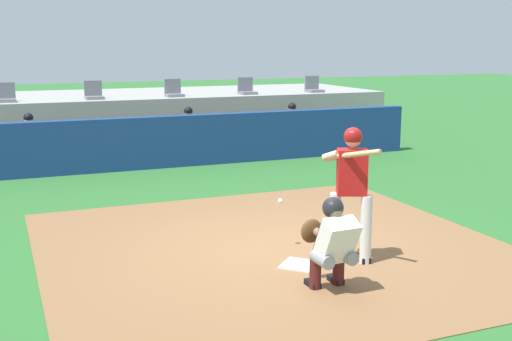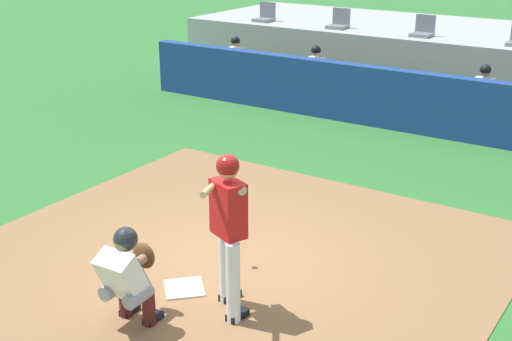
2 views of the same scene
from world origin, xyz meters
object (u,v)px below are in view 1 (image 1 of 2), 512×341
object	(u,v)px
catcher_crouched	(331,240)
dugout_player_1	(30,141)
batter_at_plate	(351,186)
stadium_seat_5	(313,88)
home_plate	(299,265)
dugout_player_3	(294,127)
stadium_seat_1	(6,97)
stadium_seat_3	(174,92)
stadium_seat_2	(94,94)
dugout_player_2	(190,132)
stadium_seat_4	(247,89)

from	to	relation	value
catcher_crouched	dugout_player_1	xyz separation A→B (m)	(-2.82, 9.00, 0.07)
batter_at_plate	stadium_seat_5	bearing A→B (deg)	65.26
home_plate	dugout_player_3	world-z (taller)	dugout_player_3
dugout_player_1	stadium_seat_1	world-z (taller)	stadium_seat_1
stadium_seat_1	catcher_crouched	bearing A→B (deg)	-73.67
stadium_seat_3	stadium_seat_5	bearing A→B (deg)	0.00
home_plate	stadium_seat_2	xyz separation A→B (m)	(-1.08, 10.18, 1.51)
dugout_player_1	dugout_player_2	size ratio (longest dim) A/B	1.00
catcher_crouched	stadium_seat_4	distance (m)	11.55
batter_at_plate	stadium_seat_3	bearing A→B (deg)	87.81
dugout_player_2	stadium_seat_2	world-z (taller)	stadium_seat_2
stadium_seat_1	stadium_seat_4	world-z (taller)	same
batter_at_plate	stadium_seat_5	distance (m)	11.30
stadium_seat_5	dugout_player_2	bearing A→B (deg)	-155.58
batter_at_plate	home_plate	bearing A→B (deg)	173.68
home_plate	dugout_player_3	xyz separation A→B (m)	(3.80, 8.14, 0.65)
dugout_player_2	stadium_seat_4	bearing A→B (deg)	41.31
dugout_player_3	stadium_seat_2	size ratio (longest dim) A/B	2.71
home_plate	stadium_seat_5	bearing A→B (deg)	61.98
stadium_seat_1	stadium_seat_3	size ratio (longest dim) A/B	1.00
dugout_player_1	dugout_player_2	world-z (taller)	same
stadium_seat_4	stadium_seat_5	distance (m)	2.17
stadium_seat_3	stadium_seat_4	bearing A→B (deg)	0.00
home_plate	dugout_player_2	bearing A→B (deg)	83.45
dugout_player_2	dugout_player_3	size ratio (longest dim) A/B	1.00
batter_at_plate	stadium_seat_5	xyz separation A→B (m)	(4.73, 10.26, 0.50)
home_plate	dugout_player_2	world-z (taller)	dugout_player_2
dugout_player_3	stadium_seat_5	xyz separation A→B (m)	(1.62, 2.03, 0.86)
home_plate	batter_at_plate	xyz separation A→B (m)	(0.69, -0.08, 1.01)
home_plate	dugout_player_2	xyz separation A→B (m)	(0.93, 8.14, 0.65)
stadium_seat_2	stadium_seat_4	world-z (taller)	same
stadium_seat_2	stadium_seat_5	distance (m)	6.50
stadium_seat_4	stadium_seat_5	bearing A→B (deg)	0.00
dugout_player_2	stadium_seat_5	world-z (taller)	stadium_seat_5
home_plate	dugout_player_3	size ratio (longest dim) A/B	0.34
batter_at_plate	stadium_seat_3	xyz separation A→B (m)	(0.39, 10.26, 0.50)
catcher_crouched	stadium_seat_3	distance (m)	11.13
dugout_player_1	home_plate	bearing A→B (deg)	-70.77
dugout_player_2	dugout_player_1	bearing A→B (deg)	180.00
dugout_player_3	stadium_seat_4	world-z (taller)	stadium_seat_4
home_plate	dugout_player_1	size ratio (longest dim) A/B	0.34
batter_at_plate	catcher_crouched	xyz separation A→B (m)	(-0.71, -0.78, -0.43)
batter_at_plate	dugout_player_2	xyz separation A→B (m)	(0.24, 8.22, -0.36)
stadium_seat_4	catcher_crouched	bearing A→B (deg)	-106.48
batter_at_plate	stadium_seat_2	xyz separation A→B (m)	(-1.77, 10.26, 0.50)
dugout_player_3	catcher_crouched	bearing A→B (deg)	-112.98
dugout_player_1	stadium_seat_2	distance (m)	2.82
batter_at_plate	stadium_seat_2	bearing A→B (deg)	99.82
catcher_crouched	stadium_seat_1	distance (m)	11.54
catcher_crouched	dugout_player_3	world-z (taller)	dugout_player_3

